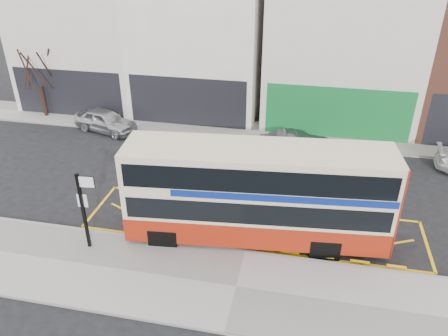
% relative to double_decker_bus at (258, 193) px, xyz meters
% --- Properties ---
extents(ground, '(120.00, 120.00, 0.00)m').
position_rel_double_decker_bus_xyz_m(ground, '(-0.27, -0.74, -2.12)').
color(ground, black).
rests_on(ground, ground).
extents(pavement, '(40.00, 4.00, 0.15)m').
position_rel_double_decker_bus_xyz_m(pavement, '(-0.27, -3.04, -2.04)').
color(pavement, '#9E9A96').
rests_on(pavement, ground).
extents(kerb, '(40.00, 0.15, 0.15)m').
position_rel_double_decker_bus_xyz_m(kerb, '(-0.27, -1.11, -2.04)').
color(kerb, gray).
rests_on(kerb, ground).
extents(far_pavement, '(50.00, 3.00, 0.15)m').
position_rel_double_decker_bus_xyz_m(far_pavement, '(-0.27, 10.26, -2.04)').
color(far_pavement, '#9E9A96').
rests_on(far_pavement, ground).
extents(road_markings, '(14.00, 3.40, 0.01)m').
position_rel_double_decker_bus_xyz_m(road_markings, '(-0.27, 0.86, -2.11)').
color(road_markings, yellow).
rests_on(road_markings, ground).
extents(terrace_far_left, '(8.00, 8.01, 10.80)m').
position_rel_double_decker_bus_xyz_m(terrace_far_left, '(-13.77, 14.25, 2.70)').
color(terrace_far_left, beige).
rests_on(terrace_far_left, ground).
extents(terrace_left, '(8.00, 8.01, 11.80)m').
position_rel_double_decker_bus_xyz_m(terrace_left, '(-5.77, 14.25, 3.20)').
color(terrace_left, white).
rests_on(terrace_left, ground).
extents(terrace_green_shop, '(9.00, 8.01, 11.30)m').
position_rel_double_decker_bus_xyz_m(terrace_green_shop, '(3.23, 14.25, 2.95)').
color(terrace_green_shop, beige).
rests_on(terrace_green_shop, ground).
extents(double_decker_bus, '(10.28, 3.32, 4.03)m').
position_rel_double_decker_bus_xyz_m(double_decker_bus, '(0.00, 0.00, 0.00)').
color(double_decker_bus, beige).
rests_on(double_decker_bus, ground).
extents(bus_stop_post, '(0.81, 0.16, 3.25)m').
position_rel_double_decker_bus_xyz_m(bus_stop_post, '(-6.21, -2.03, -0.03)').
color(bus_stop_post, black).
rests_on(bus_stop_post, pavement).
extents(car_silver, '(4.33, 2.68, 1.38)m').
position_rel_double_decker_bus_xyz_m(car_silver, '(-10.57, 8.66, -1.43)').
color(car_silver, '#AFB0B4').
rests_on(car_silver, ground).
extents(car_grey, '(4.23, 2.15, 1.33)m').
position_rel_double_decker_bus_xyz_m(car_grey, '(1.12, 7.68, -1.45)').
color(car_grey, '#3F4347').
rests_on(car_grey, ground).
extents(street_tree_left, '(2.68, 2.68, 5.78)m').
position_rel_double_decker_bus_xyz_m(street_tree_left, '(-15.44, 9.92, 1.82)').
color(street_tree_left, black).
rests_on(street_tree_left, ground).
extents(street_tree_right, '(2.62, 2.62, 5.66)m').
position_rel_double_decker_bus_xyz_m(street_tree_right, '(8.61, 11.67, 1.74)').
color(street_tree_right, black).
rests_on(street_tree_right, ground).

